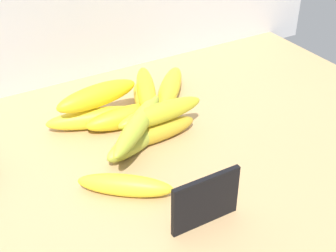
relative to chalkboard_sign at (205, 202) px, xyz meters
The scene contains 13 objects.
counter_top 15.18cm from the chalkboard_sign, 82.47° to the left, with size 110.00×76.00×3.00cm, color tan.
chalkboard_sign is the anchor object (origin of this frame).
banana_0 13.71cm from the chalkboard_sign, 122.90° to the left, with size 15.35×3.52×3.52cm, color yellow.
banana_1 30.72cm from the chalkboard_sign, 77.96° to the left, with size 20.51×3.73×3.73cm, color yellow.
banana_2 21.35cm from the chalkboard_sign, 90.65° to the left, with size 15.09×3.87×3.87cm, color #A1AF38.
banana_3 28.90cm from the chalkboard_sign, 86.95° to the left, with size 17.15×4.21×4.21cm, color yellow.
banana_4 31.77cm from the chalkboard_sign, 96.28° to the left, with size 19.44×3.94×3.94cm, color yellow.
banana_5 37.61cm from the chalkboard_sign, 67.48° to the left, with size 18.16×4.13×4.13cm, color yellow.
banana_6 22.26cm from the chalkboard_sign, 79.67° to the left, with size 16.29×3.72×3.72cm, color gold.
banana_7 31.64cm from the chalkboard_sign, 77.68° to the left, with size 18.54×3.56×3.56cm, color yellow.
banana_8 20.76cm from the chalkboard_sign, 90.48° to the left, with size 20.31×3.40×3.40cm, color #A4B533.
banana_9 32.81cm from the chalkboard_sign, 94.76° to the left, with size 16.73×4.30×4.30cm, color yellow.
banana_10 22.69cm from the chalkboard_sign, 77.04° to the left, with size 17.20×3.65×3.65cm, color gold.
Camera 1 is at (-31.54, -54.72, 52.86)cm, focal length 50.19 mm.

